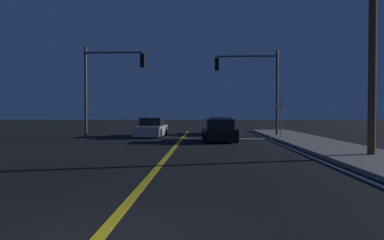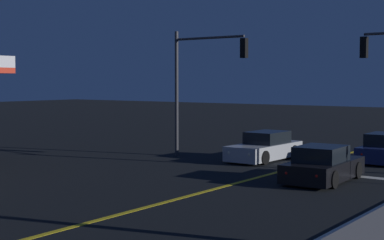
% 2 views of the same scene
% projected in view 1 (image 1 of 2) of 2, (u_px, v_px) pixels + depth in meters
% --- Properties ---
extents(sidewalk_right, '(3.20, 36.33, 0.15)m').
position_uv_depth(sidewalk_right, '(352.00, 153.00, 14.36)').
color(sidewalk_right, gray).
rests_on(sidewalk_right, ground).
extents(lane_line_center, '(0.20, 34.31, 0.01)m').
position_uv_depth(lane_line_center, '(169.00, 154.00, 14.61)').
color(lane_line_center, gold).
rests_on(lane_line_center, ground).
extents(lane_line_edge_right, '(0.16, 34.31, 0.01)m').
position_uv_depth(lane_line_edge_right, '(306.00, 155.00, 14.42)').
color(lane_line_edge_right, silver).
rests_on(lane_line_edge_right, ground).
extents(stop_bar, '(5.83, 0.50, 0.01)m').
position_uv_depth(stop_bar, '(227.00, 139.00, 23.09)').
color(stop_bar, silver).
rests_on(stop_bar, ground).
extents(car_mid_block_black, '(2.04, 4.23, 1.34)m').
position_uv_depth(car_mid_block_black, '(219.00, 131.00, 21.28)').
color(car_mid_block_black, black).
rests_on(car_mid_block_black, ground).
extents(car_parked_curb_navy, '(2.07, 4.19, 1.34)m').
position_uv_depth(car_parked_curb_navy, '(219.00, 127.00, 27.95)').
color(car_parked_curb_navy, navy).
rests_on(car_parked_curb_navy, ground).
extents(car_following_oncoming_silver, '(1.89, 4.56, 1.34)m').
position_uv_depth(car_following_oncoming_silver, '(152.00, 128.00, 25.39)').
color(car_following_oncoming_silver, '#B2B5BA').
rests_on(car_following_oncoming_silver, ground).
extents(traffic_signal_near_right, '(4.50, 0.28, 6.12)m').
position_uv_depth(traffic_signal_near_right, '(255.00, 79.00, 25.23)').
color(traffic_signal_near_right, '#38383D').
rests_on(traffic_signal_near_right, ground).
extents(traffic_signal_far_left, '(4.13, 0.28, 6.19)m').
position_uv_depth(traffic_signal_far_left, '(106.00, 77.00, 24.18)').
color(traffic_signal_far_left, '#38383D').
rests_on(traffic_signal_far_left, ground).
extents(utility_pole_right, '(1.81, 0.28, 9.24)m').
position_uv_depth(utility_pole_right, '(373.00, 29.00, 13.24)').
color(utility_pole_right, '#4C3823').
rests_on(utility_pole_right, ground).
extents(street_sign_corner, '(0.56, 0.06, 2.38)m').
position_uv_depth(street_sign_corner, '(281.00, 114.00, 22.45)').
color(street_sign_corner, slate).
rests_on(street_sign_corner, ground).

